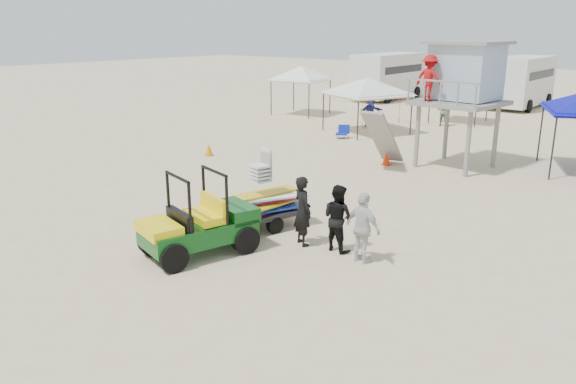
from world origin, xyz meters
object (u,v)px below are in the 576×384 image
Objects in this scene: utility_cart at (196,218)px; surf_trailer at (264,200)px; man_left at (303,211)px; lifeguard_tower at (461,76)px.

utility_cart reaches higher than surf_trailer.
utility_cart is 2.34m from surf_trailer.
man_left is 0.38× the size of lifeguard_tower.
utility_cart reaches higher than man_left.
lifeguard_tower reaches higher than man_left.
lifeguard_tower is at bearing 83.82° from surf_trailer.
surf_trailer is at bearing -96.18° from lifeguard_tower.
lifeguard_tower is at bearing 84.98° from utility_cart.
lifeguard_tower is (-0.46, 10.02, 2.51)m from man_left.
man_left is at bearing 53.22° from utility_cart.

